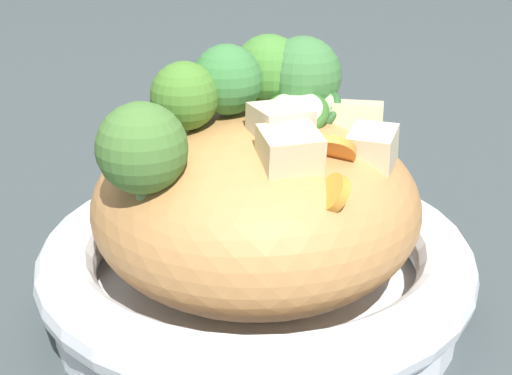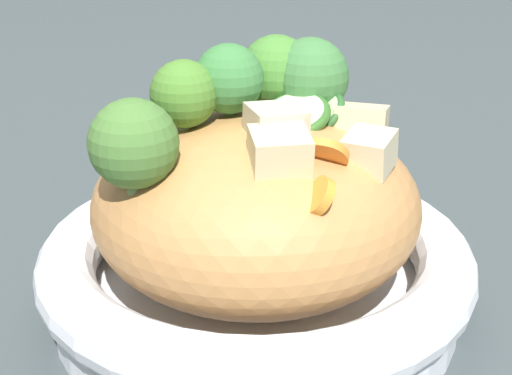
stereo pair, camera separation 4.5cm
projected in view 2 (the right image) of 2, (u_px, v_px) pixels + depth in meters
ground_plane at (256, 309)px, 0.48m from camera, size 3.00×3.00×0.00m
serving_bowl at (256, 270)px, 0.47m from camera, size 0.27×0.27×0.06m
noodle_heap at (256, 204)px, 0.45m from camera, size 0.20×0.20×0.11m
broccoli_florets at (235, 95)px, 0.43m from camera, size 0.19×0.11×0.07m
carrot_coins at (243, 164)px, 0.39m from camera, size 0.12×0.10×0.03m
zucchini_slices at (299, 110)px, 0.45m from camera, size 0.07×0.09×0.03m
chicken_chunks at (318, 138)px, 0.41m from camera, size 0.11×0.07×0.04m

